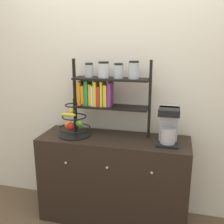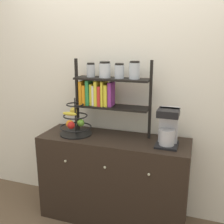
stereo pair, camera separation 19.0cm
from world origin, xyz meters
name	(u,v)px [view 1 (the left image)]	position (x,y,z in m)	size (l,w,h in m)	color
wall_back	(120,86)	(0.00, 0.51, 1.30)	(7.00, 0.05, 2.60)	silver
sideboard	(114,179)	(0.00, 0.23, 0.43)	(1.41, 0.48, 0.85)	black
coffee_maker	(168,126)	(0.49, 0.23, 1.01)	(0.19, 0.22, 0.33)	black
fruit_stand	(74,124)	(-0.39, 0.21, 0.97)	(0.31, 0.31, 0.36)	black
shelf_hutch	(104,88)	(-0.12, 0.34, 1.30)	(0.75, 0.20, 0.72)	black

